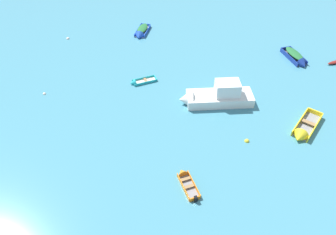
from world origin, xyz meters
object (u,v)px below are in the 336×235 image
rowboat_orange_outer_right (185,179)px  rowboat_turquoise_far_back (137,82)px  mooring_buoy_between_boats_right (44,94)px  rowboat_deep_blue_back_row_right (297,58)px  rowboat_blue_distant_center (141,32)px  mooring_buoy_near_foreground (247,141)px  rowboat_yellow_midfield_left (303,132)px  motor_launch_white_cluster_inner (215,96)px  mooring_buoy_central (68,39)px

rowboat_orange_outer_right → rowboat_turquoise_far_back: size_ratio=1.01×
mooring_buoy_between_boats_right → rowboat_deep_blue_back_row_right: bearing=21.5°
rowboat_blue_distant_center → rowboat_turquoise_far_back: (1.85, -10.39, -0.18)m
mooring_buoy_between_boats_right → mooring_buoy_near_foreground: (19.90, -3.52, 0.00)m
rowboat_turquoise_far_back → rowboat_yellow_midfield_left: bearing=-17.6°
rowboat_yellow_midfield_left → mooring_buoy_near_foreground: 5.09m
rowboat_turquoise_far_back → rowboat_blue_distant_center: bearing=100.1°
rowboat_orange_outer_right → rowboat_yellow_midfield_left: 11.58m
rowboat_blue_distant_center → rowboat_orange_outer_right: bearing=-69.6°
motor_launch_white_cluster_inner → rowboat_orange_outer_right: motor_launch_white_cluster_inner is taller
rowboat_orange_outer_right → mooring_buoy_between_boats_right: 17.36m
mooring_buoy_central → rowboat_turquoise_far_back: bearing=-36.1°
motor_launch_white_cluster_inner → rowboat_blue_distant_center: motor_launch_white_cluster_inner is taller
rowboat_deep_blue_back_row_right → rowboat_yellow_midfield_left: 12.02m
rowboat_turquoise_far_back → mooring_buoy_central: bearing=143.9°
rowboat_orange_outer_right → mooring_buoy_between_boats_right: size_ratio=8.92×
rowboat_deep_blue_back_row_right → mooring_buoy_central: 27.64m
rowboat_orange_outer_right → rowboat_yellow_midfield_left: rowboat_yellow_midfield_left is taller
motor_launch_white_cluster_inner → mooring_buoy_central: bearing=152.6°
mooring_buoy_central → mooring_buoy_near_foreground: bearing=-33.7°
rowboat_yellow_midfield_left → rowboat_orange_outer_right: bearing=-145.4°
rowboat_orange_outer_right → mooring_buoy_central: (-17.06, 19.44, -0.16)m
rowboat_blue_distant_center → rowboat_orange_outer_right: size_ratio=1.30×
rowboat_orange_outer_right → rowboat_deep_blue_back_row_right: bearing=60.3°
rowboat_blue_distant_center → rowboat_orange_outer_right: (8.20, -22.01, -0.14)m
rowboat_turquoise_far_back → mooring_buoy_near_foreground: (11.07, -6.71, -0.12)m
motor_launch_white_cluster_inner → rowboat_blue_distant_center: (-9.89, 12.30, -0.45)m
rowboat_deep_blue_back_row_right → rowboat_yellow_midfield_left: size_ratio=0.90×
rowboat_deep_blue_back_row_right → rowboat_turquoise_far_back: (-16.92, -6.93, -0.25)m
rowboat_deep_blue_back_row_right → mooring_buoy_central: (-27.63, 0.89, -0.37)m
motor_launch_white_cluster_inner → mooring_buoy_near_foreground: 5.73m
rowboat_blue_distant_center → mooring_buoy_between_boats_right: bearing=-117.2°
rowboat_orange_outer_right → mooring_buoy_near_foreground: (4.72, 4.91, -0.16)m
mooring_buoy_central → mooring_buoy_between_boats_right: mooring_buoy_central is taller
rowboat_blue_distant_center → rowboat_orange_outer_right: 23.49m
motor_launch_white_cluster_inner → rowboat_blue_distant_center: 15.79m
rowboat_blue_distant_center → mooring_buoy_near_foreground: 21.44m
rowboat_yellow_midfield_left → mooring_buoy_near_foreground: size_ratio=11.11×
rowboat_deep_blue_back_row_right → motor_launch_white_cluster_inner: size_ratio=0.57×
rowboat_blue_distant_center → rowboat_yellow_midfield_left: bearing=-41.1°
motor_launch_white_cluster_inner → rowboat_blue_distant_center: bearing=128.8°
rowboat_blue_distant_center → mooring_buoy_near_foreground: size_ratio=8.96×
motor_launch_white_cluster_inner → mooring_buoy_between_boats_right: motor_launch_white_cluster_inner is taller
rowboat_deep_blue_back_row_right → rowboat_orange_outer_right: rowboat_deep_blue_back_row_right is taller
mooring_buoy_central → rowboat_orange_outer_right: bearing=-48.7°
rowboat_turquoise_far_back → mooring_buoy_central: size_ratio=7.02×
rowboat_turquoise_far_back → rowboat_yellow_midfield_left: size_ratio=0.62×
rowboat_turquoise_far_back → mooring_buoy_between_boats_right: size_ratio=8.87×
rowboat_blue_distant_center → rowboat_deep_blue_back_row_right: bearing=-10.5°
rowboat_orange_outer_right → motor_launch_white_cluster_inner: bearing=80.2°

